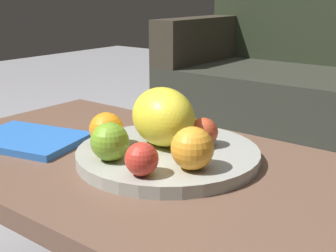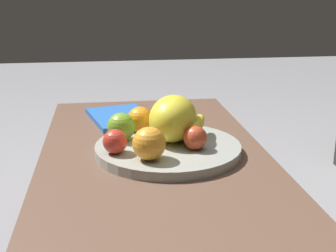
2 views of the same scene
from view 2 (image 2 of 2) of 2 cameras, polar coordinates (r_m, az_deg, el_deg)
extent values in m
cube|color=brown|center=(1.23, -1.53, -4.54)|extent=(1.18, 0.60, 0.04)
cylinder|color=brown|center=(1.81, -11.59, -4.43)|extent=(0.05, 0.05, 0.36)
cylinder|color=brown|center=(1.85, 4.64, -3.70)|extent=(0.05, 0.05, 0.36)
cylinder|color=#999C93|center=(1.24, 0.00, -2.77)|extent=(0.38, 0.38, 0.03)
ellipsoid|color=yellow|center=(1.24, 0.61, 0.91)|extent=(0.20, 0.18, 0.12)
sphere|color=orange|center=(1.12, -2.31, -2.15)|extent=(0.08, 0.08, 0.08)
sphere|color=orange|center=(1.32, -3.41, 0.79)|extent=(0.07, 0.07, 0.07)
sphere|color=#B74325|center=(1.19, 3.33, -1.44)|extent=(0.06, 0.06, 0.06)
sphere|color=olive|center=(1.26, -5.70, -0.09)|extent=(0.08, 0.08, 0.08)
sphere|color=red|center=(1.17, -6.45, -1.88)|extent=(0.06, 0.06, 0.06)
ellipsoid|color=gold|center=(1.26, 3.23, -1.05)|extent=(0.15, 0.07, 0.03)
ellipsoid|color=yellow|center=(1.24, 2.99, -1.28)|extent=(0.15, 0.05, 0.03)
ellipsoid|color=yellow|center=(1.26, 3.57, 0.28)|extent=(0.15, 0.08, 0.03)
cube|color=blue|center=(1.54, -5.73, 1.05)|extent=(0.29, 0.23, 0.02)
camera|label=1|loc=(0.82, -49.38, 4.67)|focal=48.17mm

